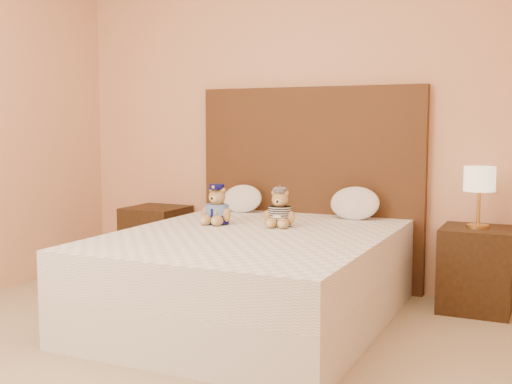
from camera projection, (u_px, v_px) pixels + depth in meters
room_walls at (188, 6)px, 3.18m from camera, size 4.04×4.52×2.72m
bed at (252, 276)px, 4.01m from camera, size 1.60×2.00×0.55m
headboard at (309, 187)px, 4.87m from camera, size 1.75×0.08×1.50m
nightstand_left at (157, 240)px, 5.26m from camera, size 0.45×0.45×0.55m
nightstand_right at (476, 269)px, 4.20m from camera, size 0.45×0.45×0.55m
lamp at (479, 182)px, 4.14m from camera, size 0.20×0.20×0.40m
teddy_police at (217, 204)px, 4.32m from camera, size 0.24×0.23×0.27m
teddy_prisoner at (280, 208)px, 4.20m from camera, size 0.25×0.24×0.25m
pillow_left at (242, 197)px, 4.92m from camera, size 0.32×0.21×0.23m
pillow_right at (355, 202)px, 4.54m from camera, size 0.36×0.23×0.25m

